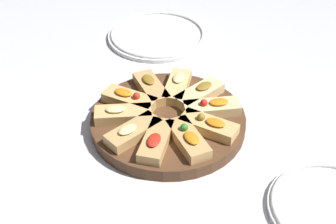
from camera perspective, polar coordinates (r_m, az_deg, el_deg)
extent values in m
plane|color=silver|center=(0.93, 0.00, -1.74)|extent=(3.00, 3.00, 0.00)
cylinder|color=#51331E|center=(0.92, 0.00, -1.13)|extent=(0.31, 0.31, 0.03)
cube|color=#E5C689|center=(0.96, 3.83, 2.19)|extent=(0.06, 0.12, 0.02)
ellipsoid|color=olive|center=(0.96, 4.43, 3.18)|extent=(0.03, 0.04, 0.01)
cube|color=#DBB775|center=(0.98, 1.12, 3.08)|extent=(0.11, 0.11, 0.02)
ellipsoid|color=beige|center=(0.98, 1.30, 4.20)|extent=(0.04, 0.04, 0.01)
cube|color=tan|center=(0.97, -2.06, 2.90)|extent=(0.11, 0.05, 0.02)
ellipsoid|color=olive|center=(0.98, -2.38, 3.99)|extent=(0.04, 0.03, 0.01)
cube|color=tan|center=(0.95, -4.70, 1.50)|extent=(0.12, 0.09, 0.02)
ellipsoid|color=orange|center=(0.94, -5.46, 2.40)|extent=(0.04, 0.04, 0.01)
sphere|color=red|center=(0.93, -3.88, 1.95)|extent=(0.01, 0.01, 0.01)
cube|color=tan|center=(0.91, -5.48, -0.29)|extent=(0.09, 0.12, 0.02)
ellipsoid|color=beige|center=(0.90, -6.41, 0.37)|extent=(0.04, 0.04, 0.01)
cube|color=tan|center=(0.87, -4.22, -2.43)|extent=(0.06, 0.12, 0.02)
ellipsoid|color=beige|center=(0.85, -4.97, -2.13)|extent=(0.03, 0.04, 0.01)
cube|color=tan|center=(0.85, -1.45, -3.54)|extent=(0.11, 0.11, 0.02)
ellipsoid|color=red|center=(0.83, -1.72, -3.43)|extent=(0.04, 0.04, 0.01)
cube|color=tan|center=(0.85, 2.44, -3.31)|extent=(0.11, 0.05, 0.02)
ellipsoid|color=orange|center=(0.83, 2.88, -3.15)|extent=(0.04, 0.03, 0.01)
sphere|color=#2D7A28|center=(0.85, 1.97, -1.90)|extent=(0.01, 0.01, 0.01)
cube|color=tan|center=(0.88, 4.96, -1.71)|extent=(0.12, 0.09, 0.02)
ellipsoid|color=orange|center=(0.87, 5.83, -1.28)|extent=(0.04, 0.04, 0.01)
sphere|color=olive|center=(0.88, 4.04, -0.64)|extent=(0.01, 0.01, 0.01)
cube|color=#E5C689|center=(0.92, 5.36, 0.47)|extent=(0.08, 0.12, 0.02)
ellipsoid|color=orange|center=(0.92, 6.24, 1.24)|extent=(0.04, 0.04, 0.01)
sphere|color=red|center=(0.91, 4.40, 1.12)|extent=(0.01, 0.01, 0.01)
cylinder|color=white|center=(1.23, -1.29, 9.25)|extent=(0.26, 0.26, 0.01)
torus|color=white|center=(1.22, -1.29, 9.54)|extent=(0.24, 0.24, 0.01)
cylinder|color=white|center=(0.82, 19.37, -11.21)|extent=(0.21, 0.21, 0.01)
torus|color=white|center=(0.81, 19.48, -10.88)|extent=(0.20, 0.20, 0.01)
cube|color=white|center=(1.02, -19.33, 0.14)|extent=(0.14, 0.12, 0.01)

